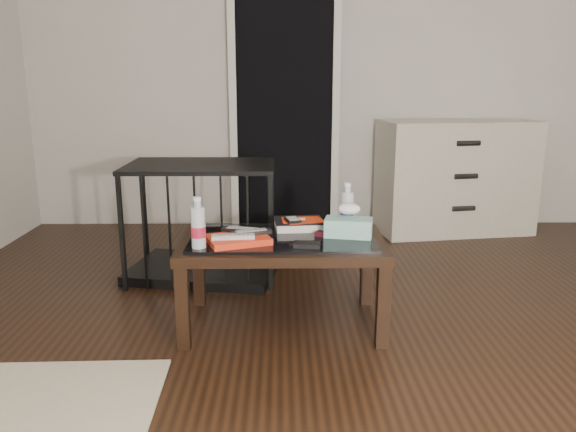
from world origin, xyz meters
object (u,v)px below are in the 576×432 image
coffee_table (283,249)px  dresser (455,177)px  water_bottle_left (198,222)px  pet_crate (203,239)px  water_bottle_right (347,206)px  tissue_box (348,227)px  textbook (299,224)px

coffee_table → dresser: dresser is taller
coffee_table → water_bottle_left: size_ratio=4.20×
pet_crate → water_bottle_right: pet_crate is taller
tissue_box → coffee_table: bearing=-167.9°
dresser → textbook: bearing=-137.4°
pet_crate → tissue_box: (0.82, -0.75, 0.28)m
dresser → water_bottle_right: 1.93m
water_bottle_right → pet_crate: bearing=144.9°
pet_crate → water_bottle_right: bearing=-25.5°
coffee_table → tissue_box: (0.32, 0.00, 0.11)m
dresser → water_bottle_left: dresser is taller
water_bottle_right → tissue_box: size_ratio=1.03×
textbook → tissue_box: size_ratio=1.09×
pet_crate → water_bottle_right: (0.83, -0.59, 0.35)m
tissue_box → water_bottle_right: bearing=98.0°
coffee_table → pet_crate: size_ratio=1.01×
tissue_box → pet_crate: bearing=149.3°
water_bottle_left → tissue_box: size_ratio=1.03×
coffee_table → textbook: (0.08, 0.16, 0.09)m
water_bottle_left → water_bottle_right: bearing=25.2°
textbook → water_bottle_right: water_bottle_right is taller
tissue_box → textbook: bearing=158.6°
coffee_table → tissue_box: size_ratio=4.35×
coffee_table → water_bottle_left: (-0.39, -0.17, 0.18)m
dresser → water_bottle_left: (-1.78, -1.95, 0.13)m
dresser → tissue_box: (-1.07, -1.77, 0.06)m
dresser → pet_crate: bearing=-160.0°
coffee_table → dresser: size_ratio=0.79×
coffee_table → textbook: textbook is taller
water_bottle_right → coffee_table: bearing=-153.7°
dresser → water_bottle_right: (-1.06, -1.61, 0.13)m
coffee_table → water_bottle_left: water_bottle_left is taller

